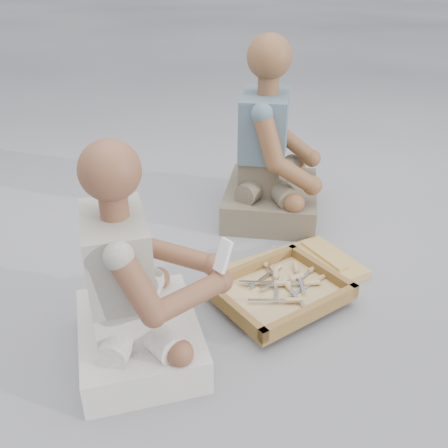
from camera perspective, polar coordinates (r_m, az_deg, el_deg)
ground at (r=2.17m, az=3.99°, el=-8.56°), size 60.00×60.00×0.00m
carved_panel at (r=2.32m, az=8.18°, el=-5.42°), size 0.60×0.43×0.04m
tool_tray at (r=2.12m, az=6.34°, el=-7.67°), size 0.51×0.41×0.07m
chisel_0 at (r=2.13m, az=7.32°, el=-7.05°), size 0.08×0.22×0.02m
chisel_1 at (r=2.17m, az=5.91°, el=-6.06°), size 0.15×0.18×0.02m
chisel_2 at (r=2.04m, az=7.37°, el=-8.63°), size 0.19×0.14×0.02m
chisel_3 at (r=2.22m, az=8.30°, el=-5.27°), size 0.13×0.20×0.02m
chisel_4 at (r=2.25m, az=4.68°, el=-4.53°), size 0.07×0.22×0.02m
chisel_5 at (r=2.25m, az=9.86°, el=-5.27°), size 0.22×0.06×0.02m
chisel_6 at (r=2.22m, az=5.54°, el=-5.40°), size 0.22×0.07×0.02m
chisel_7 at (r=2.17m, az=7.79°, el=-6.16°), size 0.22×0.05×0.02m
chisel_8 at (r=2.16m, az=6.62°, el=-6.45°), size 0.20×0.12×0.02m
chisel_9 at (r=2.16m, az=9.43°, el=-6.68°), size 0.20×0.12×0.02m
chisel_10 at (r=2.13m, az=6.13°, el=-6.71°), size 0.18×0.15×0.02m
chisel_11 at (r=2.19m, az=10.37°, el=-6.47°), size 0.22×0.04×0.02m
wood_chip_0 at (r=2.38m, az=9.98°, el=-5.12°), size 0.02×0.02×0.00m
wood_chip_1 at (r=2.23m, az=-3.38°, el=-7.33°), size 0.02×0.02×0.00m
wood_chip_2 at (r=2.33m, az=9.98°, el=-6.04°), size 0.02×0.02×0.00m
wood_chip_3 at (r=2.42m, az=7.49°, el=-4.29°), size 0.02×0.02×0.00m
wood_chip_4 at (r=2.31m, az=1.59°, el=-5.81°), size 0.02×0.02×0.00m
wood_chip_5 at (r=2.23m, az=-2.40°, el=-7.18°), size 0.02×0.02×0.00m
wood_chip_6 at (r=2.14m, az=1.86°, el=-8.92°), size 0.02×0.02×0.00m
wood_chip_7 at (r=2.31m, az=11.36°, el=-6.49°), size 0.02×0.02×0.00m
wood_chip_8 at (r=2.08m, az=1.82°, el=-10.26°), size 0.02×0.02×0.00m
wood_chip_9 at (r=2.23m, az=-5.78°, el=-7.32°), size 0.02×0.02×0.00m
wood_chip_10 at (r=2.53m, az=5.73°, el=-2.62°), size 0.02×0.02×0.00m
wood_chip_11 at (r=2.02m, az=7.00°, el=-11.97°), size 0.02×0.02×0.00m
wood_chip_12 at (r=2.36m, az=3.35°, el=-4.96°), size 0.02×0.02×0.00m
craftsman at (r=1.76m, az=-10.29°, el=-7.50°), size 0.63×0.64×0.83m
companion at (r=2.74m, az=5.32°, el=7.39°), size 0.79×0.79×0.97m
mobile_phone at (r=1.69m, az=-0.11°, el=-3.63°), size 0.06×0.05×0.12m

